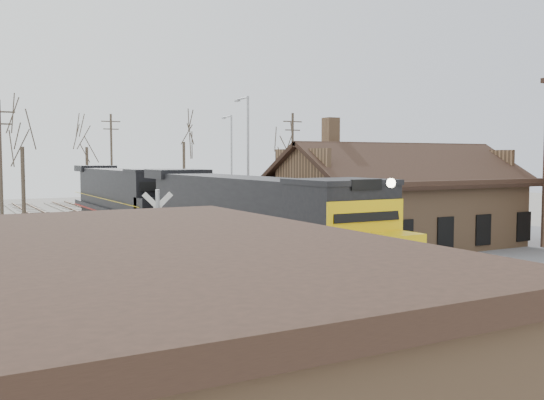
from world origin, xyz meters
The scene contains 17 objects.
ground centered at (0.00, 0.00, 0.00)m, with size 140.00×140.00×0.00m, color #A8A398.
road centered at (0.00, 0.00, 0.01)m, with size 60.00×9.00×0.03m, color slate.
track_main centered at (0.00, 15.00, 0.07)m, with size 3.40×90.00×0.24m.
track_siding centered at (-4.50, 15.00, 0.07)m, with size 3.40×90.00×0.24m.
depot centered at (11.99, 12.00, 2.41)m, with size 15.20×9.31×7.90m.
locomotive_lead centered at (0.00, 8.42, 2.51)m, with size 3.22×21.53×4.78m.
locomotive_trailing centered at (0.00, 30.23, 2.51)m, with size 3.22×21.53×4.53m.
crossbuck_far centered at (-5.75, 4.62, 2.02)m, with size 1.23×0.33×4.34m.
streetlight_b centered at (6.44, 21.59, 5.45)m, with size 0.25×2.04×9.81m.
streetlight_c centered at (11.32, 34.71, 5.27)m, with size 0.25×2.04×9.45m.
utility_pole_a centered at (-9.09, 27.24, 4.89)m, with size 2.00×0.24×9.34m.
utility_pole_b centered at (3.43, 47.62, 5.29)m, with size 2.00×0.24×10.12m.
utility_pole_c centered at (16.74, 32.53, 5.08)m, with size 2.00×0.24×9.70m.
tree_b centered at (-6.73, 35.71, 7.43)m, with size 4.26×4.26×10.44m.
tree_c centered at (1.50, 50.55, 7.74)m, with size 4.44×4.44×10.88m.
tree_d centered at (10.54, 44.95, 8.38)m, with size 4.80×4.80×11.77m.
tree_e centered at (19.21, 38.18, 6.14)m, with size 3.53×3.53×8.64m.
Camera 1 is at (-12.80, -16.76, 5.50)m, focal length 40.00 mm.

